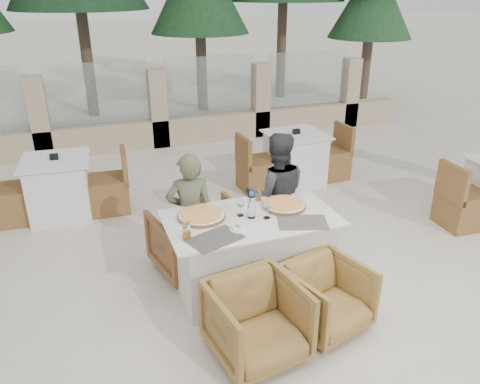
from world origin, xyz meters
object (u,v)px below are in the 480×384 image
object	(u,v)px
armchair_far_left	(189,241)
armchair_near_right	(326,297)
pizza_left	(202,215)
pizza_right	(284,204)
wine_glass_centre	(240,207)
water_bottle	(251,205)
olive_dish	(238,228)
bg_table_a	(59,188)
dining_table	(251,253)
beer_glass_right	(258,195)
diner_right	(276,195)
bg_table_b	(295,159)
wine_glass_near	(267,209)
diner_left	(190,215)
armchair_near_left	(257,322)
beer_glass_left	(186,231)
armchair_far_right	(260,220)

from	to	relation	value
armchair_far_left	armchair_near_right	bearing A→B (deg)	112.04
pizza_left	armchair_near_right	xyz separation A→B (m)	(0.84, -0.91, -0.50)
pizza_right	wine_glass_centre	xyz separation A→B (m)	(-0.47, -0.03, 0.06)
water_bottle	olive_dish	distance (m)	0.29
pizza_right	bg_table_a	xyz separation A→B (m)	(-2.10, 2.20, -0.41)
dining_table	beer_glass_right	distance (m)	0.58
diner_right	pizza_left	bearing A→B (deg)	36.14
bg_table_b	diner_right	bearing A→B (deg)	-124.21
wine_glass_near	diner_left	world-z (taller)	diner_left
armchair_near_left	bg_table_a	bearing A→B (deg)	105.87
pizza_left	bg_table_a	bearing A→B (deg)	120.87
wine_glass_near	armchair_near_left	xyz separation A→B (m)	(-0.42, -0.82, -0.54)
pizza_left	beer_glass_left	distance (m)	0.40
dining_table	pizza_left	size ratio (longest dim) A/B	3.58
pizza_right	armchair_near_left	bearing A→B (deg)	-124.44
beer_glass_left	armchair_near_right	world-z (taller)	beer_glass_left
wine_glass_near	beer_glass_right	world-z (taller)	wine_glass_near
wine_glass_near	armchair_far_left	xyz separation A→B (m)	(-0.61, 0.59, -0.53)
armchair_far_left	diner_left	world-z (taller)	diner_left
armchair_near_right	armchair_far_left	bearing A→B (deg)	108.63
armchair_near_left	water_bottle	bearing A→B (deg)	63.44
olive_dish	diner_left	xyz separation A→B (m)	(-0.27, 0.67, -0.14)
pizza_right	beer_glass_left	size ratio (longest dim) A/B	3.01
pizza_left	armchair_near_left	size ratio (longest dim) A/B	0.63
dining_table	armchair_near_right	xyz separation A→B (m)	(0.40, -0.77, -0.09)
wine_glass_centre	armchair_far_left	world-z (taller)	wine_glass_centre
bg_table_b	bg_table_a	bearing A→B (deg)	177.13
wine_glass_centre	beer_glass_right	bearing A→B (deg)	42.08
armchair_far_right	armchair_near_left	xyz separation A→B (m)	(-0.69, -1.60, 0.01)
water_bottle	beer_glass_left	distance (m)	0.68
beer_glass_right	bg_table_a	distance (m)	2.79
armchair_far_right	armchair_near_left	distance (m)	1.75
diner_left	diner_right	bearing A→B (deg)	-168.93
water_bottle	beer_glass_right	distance (m)	0.39
wine_glass_near	wine_glass_centre	bearing A→B (deg)	148.25
armchair_near_right	bg_table_b	size ratio (longest dim) A/B	0.40
pizza_left	bg_table_a	world-z (taller)	pizza_left
diner_left	bg_table_b	size ratio (longest dim) A/B	0.79
dining_table	armchair_far_left	xyz separation A→B (m)	(-0.48, 0.52, -0.06)
pizza_right	beer_glass_right	world-z (taller)	beer_glass_right
wine_glass_near	armchair_far_right	size ratio (longest dim) A/B	0.26
beer_glass_left	diner_left	size ratio (longest dim) A/B	0.11
beer_glass_right	olive_dish	xyz separation A→B (m)	(-0.40, -0.51, -0.04)
beer_glass_left	armchair_near_left	distance (m)	0.95
beer_glass_left	beer_glass_right	world-z (taller)	beer_glass_left
water_bottle	diner_left	bearing A→B (deg)	133.81
dining_table	bg_table_b	size ratio (longest dim) A/B	0.98
armchair_far_right	bg_table_a	size ratio (longest dim) A/B	0.42
pizza_right	olive_dish	world-z (taller)	pizza_right
armchair_far_right	diner_left	size ratio (longest dim) A/B	0.54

